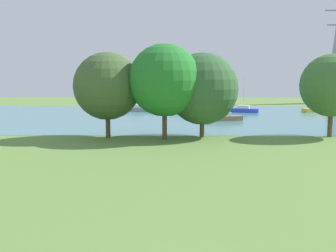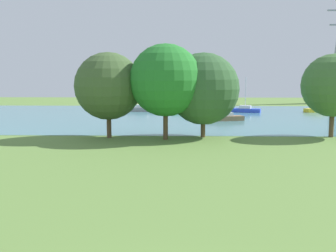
# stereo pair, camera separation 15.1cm
# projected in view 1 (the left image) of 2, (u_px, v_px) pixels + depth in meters

# --- Properties ---
(ground_plane) EXTENTS (160.00, 160.00, 0.00)m
(ground_plane) POSITION_uv_depth(u_px,v_px,m) (175.00, 151.00, 31.43)
(ground_plane) COLOR olive
(water_surface) EXTENTS (140.00, 40.00, 0.02)m
(water_surface) POSITION_uv_depth(u_px,v_px,m) (176.00, 116.00, 59.21)
(water_surface) COLOR teal
(water_surface) RESTS_ON ground
(sailboat_yellow) EXTENTS (5.03, 2.90, 6.24)m
(sailboat_yellow) POSITION_uv_depth(u_px,v_px,m) (317.00, 109.00, 65.69)
(sailboat_yellow) COLOR yellow
(sailboat_yellow) RESTS_ON water_surface
(sailboat_brown) EXTENTS (5.03, 2.79, 5.39)m
(sailboat_brown) POSITION_uv_depth(u_px,v_px,m) (224.00, 117.00, 52.87)
(sailboat_brown) COLOR brown
(sailboat_brown) RESTS_ON water_surface
(sailboat_gray) EXTENTS (4.91, 1.91, 7.68)m
(sailboat_gray) POSITION_uv_depth(u_px,v_px,m) (141.00, 109.00, 66.71)
(sailboat_gray) COLOR gray
(sailboat_gray) RESTS_ON water_surface
(sailboat_green) EXTENTS (5.02, 2.61, 6.58)m
(sailboat_green) POSITION_uv_depth(u_px,v_px,m) (185.00, 110.00, 64.73)
(sailboat_green) COLOR green
(sailboat_green) RESTS_ON water_surface
(sailboat_blue) EXTENTS (5.03, 2.84, 5.60)m
(sailboat_blue) POSITION_uv_depth(u_px,v_px,m) (243.00, 110.00, 65.19)
(sailboat_blue) COLOR blue
(sailboat_blue) RESTS_ON water_surface
(tree_east_far) EXTENTS (6.31, 6.31, 8.02)m
(tree_east_far) POSITION_uv_depth(u_px,v_px,m) (107.00, 86.00, 37.74)
(tree_east_far) COLOR brown
(tree_east_far) RESTS_ON ground
(tree_mid_shore) EXTENTS (6.60, 6.60, 8.72)m
(tree_mid_shore) POSITION_uv_depth(u_px,v_px,m) (165.00, 80.00, 36.64)
(tree_mid_shore) COLOR brown
(tree_mid_shore) RESTS_ON ground
(tree_west_near) EXTENTS (6.78, 6.78, 7.99)m
(tree_west_near) POSITION_uv_depth(u_px,v_px,m) (202.00, 89.00, 38.09)
(tree_west_near) COLOR brown
(tree_west_near) RESTS_ON ground
(tree_east_near) EXTENTS (5.95, 5.95, 7.89)m
(tree_east_near) POSITION_uv_depth(u_px,v_px,m) (332.00, 85.00, 38.24)
(tree_east_near) COLOR brown
(tree_east_near) RESTS_ON ground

